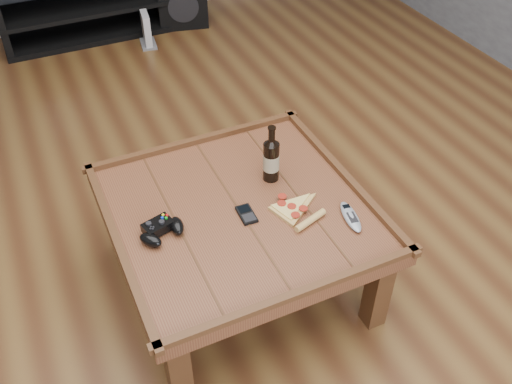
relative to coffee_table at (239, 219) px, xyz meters
name	(u,v)px	position (x,y,z in m)	size (l,w,h in m)	color
ground	(240,282)	(0.00, 0.00, -0.39)	(6.00, 6.00, 0.00)	#4D2B16
baseboard	(91,15)	(0.00, 2.99, -0.34)	(5.00, 0.02, 0.10)	silver
coffee_table	(239,219)	(0.00, 0.00, 0.00)	(1.03, 1.03, 0.48)	#582B19
media_console	(93,2)	(0.00, 2.75, -0.15)	(1.40, 0.45, 0.50)	black
beer_bottle	(271,159)	(0.20, 0.12, 0.16)	(0.07, 0.07, 0.26)	black
game_controller	(161,230)	(-0.32, -0.01, 0.08)	(0.19, 0.15, 0.05)	black
pizza_slice	(294,210)	(0.19, -0.11, 0.07)	(0.24, 0.31, 0.03)	#DBAE5F
smartphone	(247,214)	(0.01, -0.05, 0.07)	(0.06, 0.11, 0.01)	black
remote_control	(351,217)	(0.37, -0.24, 0.07)	(0.09, 0.18, 0.03)	#90969D
game_console	(147,31)	(0.29, 2.39, -0.28)	(0.14, 0.21, 0.25)	gray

